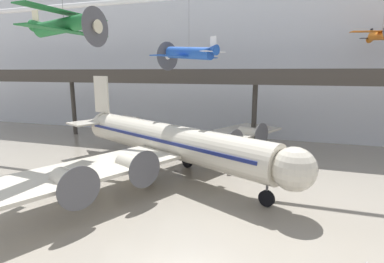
{
  "coord_description": "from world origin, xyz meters",
  "views": [
    {
      "loc": [
        4.57,
        -13.07,
        10.53
      ],
      "look_at": [
        -2.87,
        9.69,
        5.74
      ],
      "focal_mm": 28.0,
      "sensor_mm": 36.0,
      "label": 1
    }
  ],
  "objects_px": {
    "suspended_plane_orange_highwing": "(382,35)",
    "suspended_plane_green_biplane": "(64,25)",
    "suspended_plane_blue_trainer": "(189,53)",
    "airliner_silver_main": "(166,140)"
  },
  "relations": [
    {
      "from": "suspended_plane_orange_highwing",
      "to": "suspended_plane_green_biplane",
      "type": "height_order",
      "value": "same"
    },
    {
      "from": "airliner_silver_main",
      "to": "suspended_plane_green_biplane",
      "type": "height_order",
      "value": "suspended_plane_green_biplane"
    },
    {
      "from": "suspended_plane_orange_highwing",
      "to": "airliner_silver_main",
      "type": "bearing_deg",
      "value": -68.91
    },
    {
      "from": "suspended_plane_orange_highwing",
      "to": "suspended_plane_green_biplane",
      "type": "relative_size",
      "value": 0.84
    },
    {
      "from": "suspended_plane_green_biplane",
      "to": "suspended_plane_blue_trainer",
      "type": "bearing_deg",
      "value": 57.3
    },
    {
      "from": "suspended_plane_orange_highwing",
      "to": "suspended_plane_blue_trainer",
      "type": "xyz_separation_m",
      "value": [
        -20.81,
        -11.47,
        -2.37
      ]
    },
    {
      "from": "suspended_plane_green_biplane",
      "to": "suspended_plane_blue_trainer",
      "type": "distance_m",
      "value": 12.74
    },
    {
      "from": "suspended_plane_orange_highwing",
      "to": "suspended_plane_green_biplane",
      "type": "distance_m",
      "value": 35.65
    },
    {
      "from": "airliner_silver_main",
      "to": "suspended_plane_green_biplane",
      "type": "xyz_separation_m",
      "value": [
        -6.3,
        -6.46,
        10.88
      ]
    },
    {
      "from": "airliner_silver_main",
      "to": "suspended_plane_orange_highwing",
      "type": "relative_size",
      "value": 4.67
    }
  ]
}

